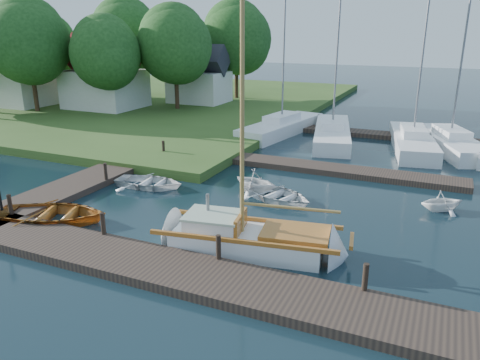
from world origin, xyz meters
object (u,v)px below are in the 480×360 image
at_px(mooring_post_5, 163,148).
at_px(tree_4, 126,36).
at_px(tender_a, 149,180).
at_px(tender_b, 256,179).
at_px(dinghy, 51,212).
at_px(marina_boat_2, 413,140).
at_px(mooring_post_1, 103,223).
at_px(tree_5, 49,46).
at_px(mooring_post_2, 218,247).
at_px(tender_d, 442,199).
at_px(mooring_post_3, 365,277).
at_px(marina_boat_1, 332,132).
at_px(tree_3, 175,45).
at_px(sailboat, 253,241).
at_px(mooring_post_0, 10,204).
at_px(tree_2, 106,53).
at_px(house_b, 19,79).
at_px(marina_boat_0, 282,126).
at_px(marina_boat_3, 450,141).
at_px(house_a, 105,79).
at_px(tree_7, 237,38).
at_px(mooring_post_4, 106,171).
at_px(house_c, 199,80).
at_px(tender_c, 277,193).

bearing_deg(mooring_post_5, tree_4, 131.34).
height_order(tender_a, tender_b, tender_b).
height_order(dinghy, marina_boat_2, marina_boat_2).
bearing_deg(mooring_post_1, tree_5, 137.14).
distance_m(mooring_post_2, tender_d, 10.20).
bearing_deg(tender_a, tender_b, -79.60).
bearing_deg(mooring_post_2, mooring_post_3, 0.00).
bearing_deg(marina_boat_2, marina_boat_1, 75.15).
xyz_separation_m(tender_d, tree_3, (-21.74, 14.98, 5.33)).
bearing_deg(tender_a, mooring_post_2, -137.82).
bearing_deg(tender_d, mooring_post_3, 133.67).
distance_m(sailboat, dinghy, 8.08).
height_order(mooring_post_2, tree_5, tree_5).
relative_size(mooring_post_0, tree_2, 0.10).
xyz_separation_m(mooring_post_1, mooring_post_2, (4.50, 0.00, 0.00)).
xyz_separation_m(mooring_post_1, house_b, (-25.00, 19.00, 2.07)).
distance_m(tender_a, tree_2, 19.34).
distance_m(marina_boat_0, marina_boat_3, 10.98).
bearing_deg(tender_a, house_a, 37.45).
xyz_separation_m(mooring_post_0, tree_4, (-14.50, 27.05, 5.67)).
bearing_deg(marina_boat_2, house_a, 73.51).
relative_size(sailboat, tree_3, 1.12).
relative_size(mooring_post_0, mooring_post_5, 1.00).
bearing_deg(tree_7, tender_b, -63.67).
height_order(mooring_post_4, tree_3, tree_3).
bearing_deg(marina_boat_3, tree_2, 67.13).
bearing_deg(house_b, mooring_post_0, -42.83).
bearing_deg(mooring_post_3, mooring_post_0, 180.00).
relative_size(marina_boat_0, house_b, 2.04).
bearing_deg(marina_boat_3, tender_d, 156.86).
bearing_deg(mooring_post_0, marina_boat_3, 50.96).
relative_size(mooring_post_1, house_b, 0.14).
bearing_deg(tree_7, dinghy, -78.87).
xyz_separation_m(mooring_post_3, marina_boat_3, (1.84, 18.92, -0.13)).
distance_m(mooring_post_5, marina_boat_2, 15.21).
bearing_deg(tree_7, sailboat, -64.61).
height_order(mooring_post_2, house_a, house_a).
relative_size(mooring_post_0, tree_4, 0.08).
height_order(tender_b, tree_7, tree_7).
xyz_separation_m(mooring_post_4, tender_d, (14.74, 3.07, -0.22)).
bearing_deg(house_a, mooring_post_4, -50.91).
relative_size(mooring_post_1, marina_boat_3, 0.07).
bearing_deg(tender_b, dinghy, 152.14).
bearing_deg(tree_3, house_c, 90.03).
distance_m(tree_3, tree_7, 8.26).
distance_m(sailboat, house_c, 30.20).
distance_m(dinghy, tree_5, 34.64).
relative_size(dinghy, marina_boat_2, 0.36).
bearing_deg(tree_5, mooring_post_5, -33.20).
height_order(tender_c, tree_4, tree_4).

